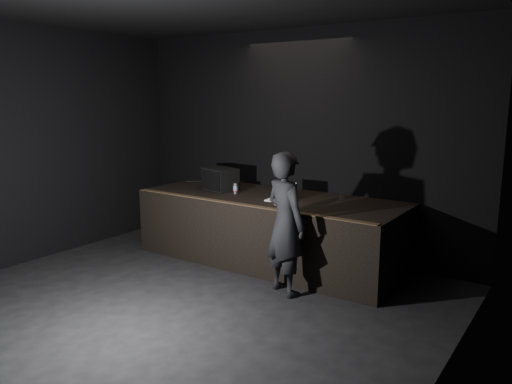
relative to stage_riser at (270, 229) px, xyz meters
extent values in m
plane|color=black|center=(0.00, -2.73, -0.50)|extent=(7.00, 7.00, 0.00)
cube|color=black|center=(0.00, 0.77, 1.25)|extent=(6.00, 0.10, 3.50)
cube|color=black|center=(3.00, -2.73, 1.25)|extent=(0.10, 7.00, 3.50)
cube|color=black|center=(0.00, 0.00, 0.00)|extent=(4.00, 1.50, 1.00)
cube|color=brown|center=(0.00, -0.71, 0.51)|extent=(3.92, 0.10, 0.01)
cube|color=black|center=(-0.93, -0.02, 0.68)|extent=(0.61, 0.50, 0.35)
cube|color=black|center=(-0.98, -0.21, 0.68)|extent=(0.48, 0.15, 0.29)
cylinder|color=black|center=(-1.44, 0.48, 0.51)|extent=(0.88, 0.53, 0.02)
cube|color=silver|center=(0.29, -0.21, 0.51)|extent=(0.38, 0.28, 0.02)
cube|color=silver|center=(0.29, -0.21, 0.52)|extent=(0.31, 0.17, 0.00)
cube|color=silver|center=(0.28, -0.05, 0.63)|extent=(0.37, 0.11, 0.23)
cube|color=gold|center=(0.28, -0.06, 0.63)|extent=(0.32, 0.08, 0.19)
cylinder|color=silver|center=(-0.55, -0.13, 0.58)|extent=(0.07, 0.07, 0.16)
cylinder|color=#1A4393|center=(-0.55, -0.13, 0.59)|extent=(0.07, 0.07, 0.07)
cylinder|color=#A80F15|center=(-0.55, -0.13, 0.55)|extent=(0.07, 0.07, 0.01)
cylinder|color=white|center=(1.00, 0.33, 0.55)|extent=(0.08, 0.08, 0.10)
cube|color=white|center=(0.37, -0.44, 0.51)|extent=(0.12, 0.12, 0.03)
imported|color=black|center=(0.84, -0.95, 0.41)|extent=(0.78, 0.66, 1.81)
camera|label=1|loc=(3.95, -6.13, 1.98)|focal=35.00mm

